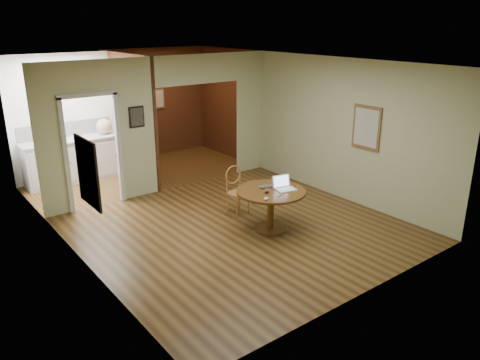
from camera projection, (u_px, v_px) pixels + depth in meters
floor at (241, 229)px, 7.88m from camera, size 5.00×5.00×0.00m
room_shell at (130, 127)px, 9.52m from camera, size 5.20×7.50×5.00m
dining_table at (271, 201)px, 7.69m from camera, size 1.14×1.14×0.71m
chair at (236, 188)px, 8.39m from camera, size 0.38×0.38×0.89m
open_laptop at (284, 185)px, 7.68m from camera, size 0.35×0.33×0.22m
closed_laptop at (270, 187)px, 7.75m from camera, size 0.34×0.24×0.02m
mouse at (266, 199)px, 7.22m from camera, size 0.11×0.07×0.04m
wine_glass at (267, 191)px, 7.49m from camera, size 0.08×0.08×0.09m
pen at (280, 196)px, 7.38m from camera, size 0.13×0.04×0.01m
kitchen_cabinet at (73, 160)px, 10.10m from camera, size 2.06×0.60×0.94m
grocery_bag at (104, 126)px, 10.33m from camera, size 0.35×0.30×0.34m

